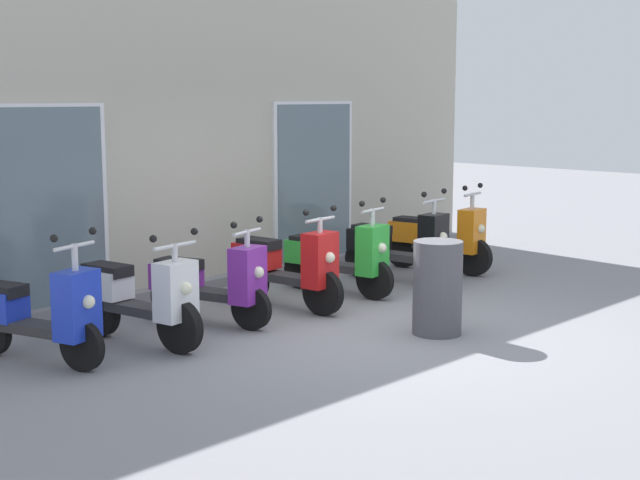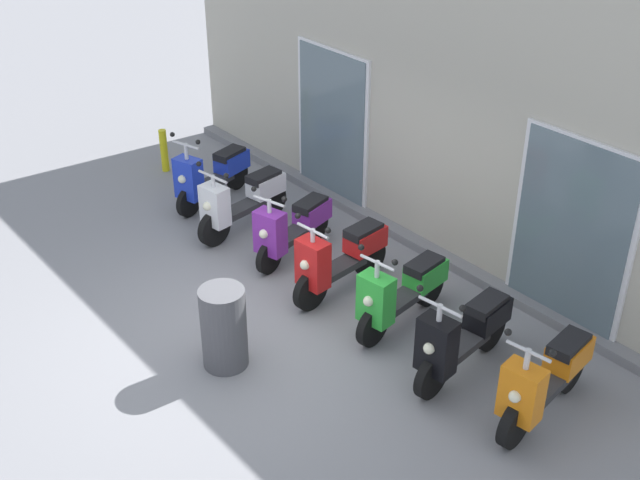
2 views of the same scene
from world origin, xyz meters
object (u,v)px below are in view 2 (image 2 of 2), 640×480
at_px(scooter_green, 402,291).
at_px(scooter_orange, 545,380).
at_px(scooter_blue, 211,174).
at_px(trash_bin, 224,328).
at_px(scooter_white, 242,201).
at_px(curb_bollard, 164,151).
at_px(scooter_black, 462,336).
at_px(scooter_purple, 292,226).
at_px(scooter_red, 340,258).

height_order(scooter_green, scooter_orange, scooter_orange).
xyz_separation_m(scooter_blue, trash_bin, (3.31, -1.96, -0.00)).
bearing_deg(scooter_orange, scooter_white, -178.46).
height_order(scooter_green, curb_bollard, scooter_green).
bearing_deg(scooter_orange, trash_bin, -143.86).
relative_size(scooter_white, scooter_black, 1.01).
bearing_deg(scooter_purple, trash_bin, -55.69).
distance_m(scooter_blue, scooter_black, 5.03).
relative_size(scooter_black, trash_bin, 1.67).
bearing_deg(scooter_green, curb_bollard, 179.91).
xyz_separation_m(scooter_blue, scooter_black, (5.03, -0.11, 0.00)).
xyz_separation_m(scooter_purple, scooter_red, (1.05, -0.07, 0.04)).
bearing_deg(scooter_black, scooter_purple, 178.28).
distance_m(scooter_purple, scooter_black, 3.04).
bearing_deg(scooter_green, scooter_purple, -179.16).
distance_m(scooter_green, scooter_orange, 2.01).
xyz_separation_m(scooter_blue, scooter_red, (3.03, -0.09, 0.01)).
bearing_deg(scooter_green, scooter_blue, -179.85).
height_order(scooter_blue, trash_bin, scooter_blue).
height_order(scooter_blue, scooter_black, scooter_blue).
xyz_separation_m(scooter_blue, curb_bollard, (-1.44, 0.02, -0.13)).
bearing_deg(scooter_green, scooter_orange, -0.26).
distance_m(scooter_blue, trash_bin, 3.85).
xyz_separation_m(scooter_white, scooter_green, (3.00, 0.14, -0.01)).
xyz_separation_m(scooter_white, scooter_red, (2.03, 0.04, 0.02)).
bearing_deg(trash_bin, scooter_blue, 149.34).
distance_m(scooter_blue, scooter_red, 3.03).
xyz_separation_m(scooter_green, scooter_black, (1.03, -0.12, 0.02)).
xyz_separation_m(scooter_green, trash_bin, (-0.68, -1.98, 0.02)).
bearing_deg(scooter_blue, curb_bollard, 179.24).
relative_size(scooter_red, scooter_black, 0.99).
height_order(scooter_purple, scooter_black, scooter_black).
bearing_deg(scooter_blue, scooter_orange, 0.01).
bearing_deg(scooter_red, scooter_orange, 1.79).
height_order(scooter_orange, trash_bin, scooter_orange).
distance_m(scooter_white, trash_bin, 2.95).
xyz_separation_m(scooter_red, trash_bin, (0.28, -1.87, -0.02)).
bearing_deg(scooter_purple, scooter_red, -3.98).
height_order(scooter_purple, scooter_green, scooter_green).
relative_size(scooter_red, trash_bin, 1.66).
xyz_separation_m(scooter_blue, scooter_purple, (1.99, -0.02, -0.02)).
height_order(scooter_red, scooter_black, scooter_black).
bearing_deg(scooter_black, scooter_orange, 6.51).
xyz_separation_m(scooter_orange, trash_bin, (-2.69, -1.97, 0.01)).
height_order(scooter_purple, scooter_red, scooter_red).
distance_m(scooter_green, trash_bin, 2.09).
bearing_deg(scooter_red, scooter_purple, 176.02).
distance_m(scooter_black, trash_bin, 2.53).
relative_size(scooter_blue, trash_bin, 1.58).
bearing_deg(scooter_green, trash_bin, -109.09).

